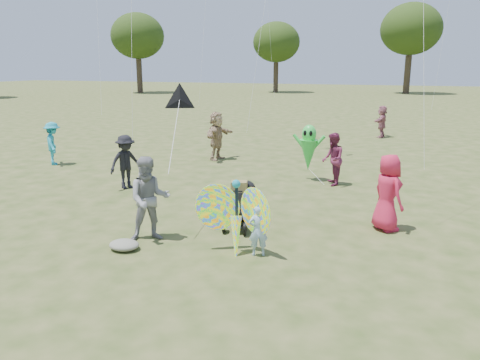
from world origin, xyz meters
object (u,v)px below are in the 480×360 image
alien_kite (309,150)px  crowd_b (126,162)px  adult_man (149,199)px  child_girl (258,230)px  crowd_a (388,193)px  crowd_j (382,121)px  crowd_e (333,159)px  jogging_stroller (241,201)px  crowd_i (53,143)px  crowd_d (217,136)px  butterfly_kite (236,218)px

alien_kite → crowd_b: bearing=-149.5°
adult_man → crowd_b: 4.39m
child_girl → crowd_a: (2.17, 2.32, 0.34)m
crowd_b → child_girl: bearing=-94.3°
alien_kite → crowd_j: bearing=81.6°
crowd_e → jogging_stroller: size_ratio=1.41×
crowd_i → alien_kite: alien_kite is taller
crowd_e → crowd_i: bearing=-104.1°
jogging_stroller → alien_kite: 4.89m
crowd_e → alien_kite: bearing=-128.4°
jogging_stroller → alien_kite: bearing=69.6°
adult_man → crowd_a: 5.05m
crowd_a → crowd_e: (-1.76, 3.53, -0.05)m
child_girl → crowd_j: bearing=-119.4°
crowd_d → crowd_i: bearing=127.1°
adult_man → jogging_stroller: bearing=7.5°
child_girl → crowd_e: bearing=-119.5°
crowd_i → alien_kite: size_ratio=0.88×
crowd_d → crowd_j: crowd_d is taller
crowd_j → jogging_stroller: 15.07m
alien_kite → adult_man: bearing=-107.3°
crowd_a → crowd_b: (-7.29, 1.06, -0.05)m
crowd_d → crowd_j: size_ratio=1.16×
adult_man → crowd_j: size_ratio=1.12×
child_girl → butterfly_kite: bearing=-23.8°
crowd_d → butterfly_kite: crowd_d is taller
adult_man → crowd_e: (2.72, 5.85, -0.09)m
jogging_stroller → butterfly_kite: bearing=-88.7°
crowd_e → jogging_stroller: crowd_e is taller
crowd_b → crowd_e: size_ratio=1.00×
child_girl → crowd_b: bearing=-58.9°
crowd_b → crowd_j: bearing=3.3°
crowd_d → crowd_j: 9.71m
crowd_j → butterfly_kite: crowd_j is taller
child_girl → alien_kite: (-0.40, 6.16, 0.47)m
adult_man → crowd_a: bearing=-6.4°
adult_man → jogging_stroller: size_ratio=1.56×
adult_man → crowd_d: (-2.02, 8.20, 0.04)m
crowd_i → butterfly_kite: crowd_i is taller
adult_man → crowd_i: (-7.15, 5.31, -0.10)m
crowd_b → jogging_stroller: bearing=-86.6°
crowd_d → crowd_i: crowd_d is taller
crowd_a → alien_kite: size_ratio=0.96×
adult_man → crowd_a: adult_man is taller
crowd_b → butterfly_kite: (4.69, -3.39, -0.08)m
jogging_stroller → alien_kite: (0.43, 4.85, 0.36)m
child_girl → crowd_j: 16.29m
jogging_stroller → crowd_e: bearing=59.4°
crowd_e → crowd_i: (-9.87, -0.53, -0.01)m
child_girl → crowd_e: crowd_e is taller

